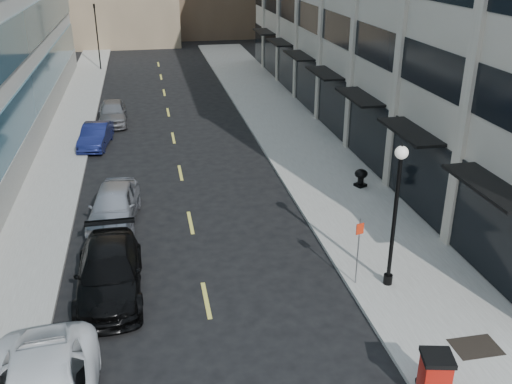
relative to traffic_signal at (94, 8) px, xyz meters
name	(u,v)px	position (x,y,z in m)	size (l,w,h in m)	color
sidewalk_right	(316,162)	(13.00, -28.00, -5.64)	(5.00, 80.00, 0.15)	gray
sidewalk_left	(53,181)	(-1.00, -28.00, -5.64)	(3.00, 80.00, 0.15)	gray
grate_far	(476,347)	(13.10, -44.20, -5.56)	(1.40, 1.00, 0.01)	black
road_centerline	(185,195)	(5.50, -31.00, -5.71)	(0.15, 68.20, 0.01)	#D8CC4C
traffic_signal	(94,8)	(0.00, 0.00, 0.00)	(0.66, 0.66, 6.98)	black
car_black_pickup	(109,272)	(2.30, -38.85, -4.92)	(2.22, 5.47, 1.59)	black
car_silver_sedan	(114,205)	(2.30, -33.35, -4.89)	(1.95, 4.84, 1.65)	#A0A2A9
car_blue_sedan	(96,136)	(0.90, -22.76, -5.04)	(1.44, 4.13, 1.36)	#141A4C
car_grey_sedan	(113,112)	(1.74, -18.06, -4.94)	(1.83, 4.56, 1.55)	slate
trash_bin	(435,374)	(10.90, -45.74, -4.87)	(0.95, 0.98, 1.30)	#A5130B
lamppost	(396,204)	(11.90, -40.43, -2.48)	(0.44, 0.44, 5.25)	black
sign_post	(359,243)	(10.80, -40.18, -3.95)	(0.29, 0.10, 2.53)	slate
urn_planter	(361,176)	(14.10, -31.90, -5.03)	(0.64, 0.64, 0.89)	black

